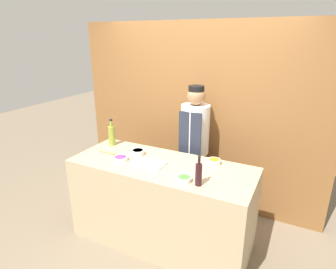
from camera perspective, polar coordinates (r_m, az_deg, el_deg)
ground_plane at (r=3.46m, az=-1.23°, el=-20.33°), size 14.00×14.00×0.00m
cabinet_wall at (r=3.75m, az=6.04°, el=3.57°), size 3.33×0.18×2.40m
counter at (r=3.18m, az=-1.29°, el=-13.75°), size 1.95×0.78×0.95m
sauce_bowl_orange at (r=2.99m, az=9.36°, el=-5.39°), size 0.14×0.14×0.05m
sauce_bowl_green at (r=2.62m, az=3.27°, el=-8.95°), size 0.14×0.14×0.04m
sauce_bowl_purple at (r=3.07m, az=-9.59°, el=-4.80°), size 0.15×0.15×0.04m
sauce_bowl_yellow at (r=3.19m, az=-6.15°, el=-3.54°), size 0.15×0.15×0.05m
cutting_board at (r=2.94m, az=-3.87°, el=-5.93°), size 0.33×0.21×0.02m
bottle_oil at (r=3.48m, az=-11.34°, el=-0.07°), size 0.08×0.08×0.33m
bottle_wine at (r=2.52m, az=6.24°, el=-7.95°), size 0.06×0.06×0.29m
wooden_spoon at (r=3.25m, az=-11.50°, el=-3.74°), size 0.26×0.05×0.03m
chef_center at (r=3.49m, az=5.37°, el=-2.58°), size 0.35×0.35×1.67m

